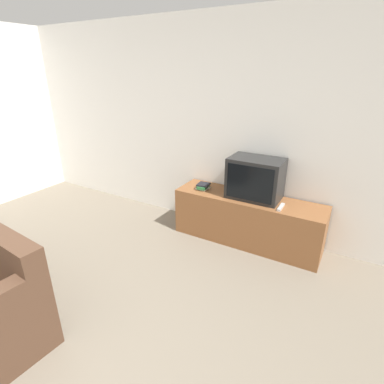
% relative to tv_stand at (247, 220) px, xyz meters
% --- Properties ---
extents(wall_back, '(9.00, 0.06, 2.60)m').
position_rel_tv_stand_xyz_m(wall_back, '(-0.73, 0.29, 1.01)').
color(wall_back, white).
rests_on(wall_back, ground_plane).
extents(tv_stand, '(1.76, 0.47, 0.58)m').
position_rel_tv_stand_xyz_m(tv_stand, '(0.00, 0.00, 0.00)').
color(tv_stand, brown).
rests_on(tv_stand, ground_plane).
extents(television, '(0.60, 0.40, 0.47)m').
position_rel_tv_stand_xyz_m(television, '(0.05, 0.04, 0.53)').
color(television, black).
rests_on(television, tv_stand).
extents(book_stack, '(0.16, 0.20, 0.07)m').
position_rel_tv_stand_xyz_m(book_stack, '(-0.59, -0.02, 0.33)').
color(book_stack, silver).
rests_on(book_stack, tv_stand).
extents(remote_on_stand, '(0.04, 0.19, 0.02)m').
position_rel_tv_stand_xyz_m(remote_on_stand, '(0.40, -0.10, 0.30)').
color(remote_on_stand, '#B7B7B7').
rests_on(remote_on_stand, tv_stand).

